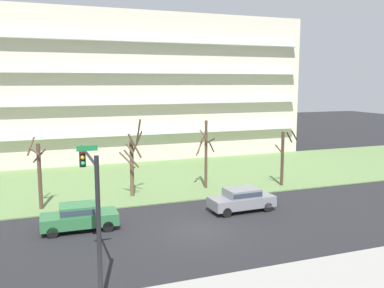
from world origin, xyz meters
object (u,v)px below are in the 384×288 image
tree_right (283,156)px  traffic_signal_mast (92,193)px  tree_center (206,153)px  sedan_gray_center_left (242,199)px  tree_left (133,161)px  sedan_green_near_left (79,216)px  tree_far_left (39,174)px

tree_right → traffic_signal_mast: 21.13m
tree_right → tree_center: bearing=166.5°
tree_center → sedan_gray_center_left: size_ratio=1.26×
tree_left → sedan_green_near_left: tree_left is taller
tree_right → tree_left: bearing=175.0°
sedan_green_near_left → tree_center: bearing=-147.0°
tree_far_left → traffic_signal_mast: traffic_signal_mast is taller
tree_far_left → sedan_gray_center_left: tree_far_left is taller
tree_left → tree_center: (6.10, 0.42, 0.24)m
sedan_gray_center_left → tree_right: bearing=-144.0°
tree_center → traffic_signal_mast: bearing=-128.1°
tree_left → sedan_green_near_left: size_ratio=1.34×
tree_right → tree_far_left: bearing=179.7°
tree_right → sedan_gray_center_left: 8.28m
tree_far_left → tree_center: bearing=6.4°
tree_far_left → tree_center: 12.83m
tree_center → traffic_signal_mast: size_ratio=0.94×
tree_far_left → tree_right: 19.08m
sedan_green_near_left → tree_far_left: bearing=-66.3°
tree_right → sedan_green_near_left: 17.81m
tree_center → tree_far_left: bearing=-173.6°
tree_center → sedan_gray_center_left: bearing=-90.4°
tree_left → tree_right: bearing=-5.0°
sedan_gray_center_left → tree_far_left: bearing=-23.8°
tree_left → sedan_gray_center_left: 8.79m
tree_left → sedan_gray_center_left: bearing=-45.1°
tree_left → tree_center: 6.12m
sedan_gray_center_left → traffic_signal_mast: traffic_signal_mast is taller
sedan_green_near_left → traffic_signal_mast: size_ratio=0.75×
tree_center → sedan_gray_center_left: 6.84m
tree_far_left → traffic_signal_mast: size_ratio=0.84×
tree_right → sedan_green_near_left: (-17.02, -4.98, -1.71)m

